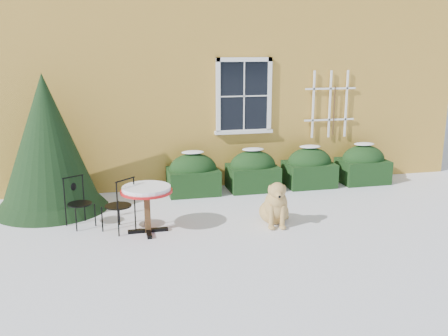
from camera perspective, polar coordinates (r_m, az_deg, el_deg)
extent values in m
plane|color=white|center=(8.26, 1.60, -7.70)|extent=(80.00, 80.00, 0.00)
cube|color=gold|center=(14.56, -5.58, 13.62)|extent=(12.00, 8.00, 6.00)
cube|color=black|center=(10.83, 2.28, 8.22)|extent=(1.05, 0.03, 1.45)
cube|color=white|center=(10.77, 2.34, 12.29)|extent=(1.23, 0.06, 0.09)
cube|color=white|center=(10.92, 2.26, 4.19)|extent=(1.23, 0.06, 0.09)
cube|color=white|center=(10.68, -0.68, 8.15)|extent=(0.09, 0.06, 1.63)
cube|color=white|center=(10.98, 5.19, 8.25)|extent=(0.09, 0.06, 1.63)
cube|color=white|center=(10.81, 2.31, 8.21)|extent=(0.02, 0.02, 1.45)
cube|color=white|center=(10.81, 2.31, 8.21)|extent=(1.05, 0.02, 0.02)
cube|color=white|center=(10.92, 2.26, 4.16)|extent=(1.29, 0.14, 0.07)
cube|color=white|center=(11.36, 10.16, 7.13)|extent=(0.04, 0.03, 1.50)
cube|color=white|center=(11.53, 12.00, 7.14)|extent=(0.04, 0.03, 1.50)
cube|color=white|center=(11.70, 13.79, 7.14)|extent=(0.04, 0.03, 1.50)
cube|color=white|center=(11.57, 11.92, 5.42)|extent=(1.20, 0.03, 0.04)
cube|color=white|center=(11.49, 12.09, 8.87)|extent=(1.20, 0.03, 0.04)
cylinder|color=#472D19|center=(11.57, 12.46, 6.39)|extent=(0.02, 0.02, 1.10)
cube|color=black|center=(10.48, -3.54, -1.52)|extent=(1.05, 0.80, 0.52)
ellipsoid|color=black|center=(10.42, -3.56, -0.13)|extent=(1.00, 0.72, 0.67)
ellipsoid|color=white|center=(10.34, -3.59, 1.81)|extent=(0.47, 0.32, 0.06)
cube|color=black|center=(10.77, 3.29, -1.10)|extent=(1.05, 0.80, 0.52)
ellipsoid|color=black|center=(10.71, 3.31, 0.25)|extent=(1.00, 0.72, 0.67)
ellipsoid|color=white|center=(10.63, 3.34, 2.14)|extent=(0.47, 0.32, 0.06)
cube|color=black|center=(11.20, 9.68, -0.69)|extent=(1.05, 0.80, 0.52)
ellipsoid|color=black|center=(11.14, 9.74, 0.61)|extent=(1.00, 0.72, 0.67)
ellipsoid|color=white|center=(11.06, 9.81, 2.43)|extent=(0.47, 0.32, 0.06)
cube|color=black|center=(11.76, 15.53, -0.32)|extent=(1.05, 0.80, 0.52)
ellipsoid|color=black|center=(11.70, 15.62, 0.92)|extent=(1.00, 0.72, 0.67)
ellipsoid|color=white|center=(11.63, 15.73, 2.66)|extent=(0.47, 0.32, 0.06)
cone|color=black|center=(9.93, -19.26, -1.06)|extent=(2.11, 2.11, 1.22)
cone|color=black|center=(9.79, -19.56, 2.72)|extent=(1.89, 1.89, 2.56)
cube|color=black|center=(8.47, -8.67, -7.07)|extent=(0.66, 0.08, 0.06)
cube|color=black|center=(8.47, -8.67, -7.07)|extent=(0.08, 0.66, 0.06)
cube|color=#52371C|center=(8.36, -8.76, -4.98)|extent=(0.09, 0.09, 0.71)
cylinder|color=red|center=(8.26, -8.84, -2.64)|extent=(0.85, 0.85, 0.04)
cylinder|color=white|center=(8.24, -8.86, -2.32)|extent=(0.79, 0.79, 0.07)
cylinder|color=black|center=(8.83, -11.89, -5.05)|extent=(0.02, 0.02, 0.43)
cylinder|color=black|center=(8.59, -13.75, -5.70)|extent=(0.02, 0.02, 0.43)
cylinder|color=black|center=(8.57, -10.11, -5.56)|extent=(0.02, 0.02, 0.43)
cylinder|color=black|center=(8.32, -11.97, -6.25)|extent=(0.02, 0.02, 0.43)
cylinder|color=black|center=(8.50, -12.00, -4.26)|extent=(0.44, 0.44, 0.02)
cylinder|color=black|center=(8.43, -10.24, -2.63)|extent=(0.02, 0.02, 0.48)
cylinder|color=black|center=(8.17, -12.13, -3.24)|extent=(0.02, 0.02, 0.48)
cylinder|color=black|center=(8.24, -11.25, -1.32)|extent=(0.33, 0.30, 0.02)
ellipsoid|color=black|center=(8.29, -11.18, -2.61)|extent=(0.11, 0.10, 0.15)
cylinder|color=black|center=(8.71, -16.55, -5.71)|extent=(0.02, 0.02, 0.40)
cylinder|color=black|center=(8.87, -14.51, -5.22)|extent=(0.02, 0.02, 0.40)
cylinder|color=black|center=(9.02, -17.62, -5.13)|extent=(0.02, 0.02, 0.40)
cylinder|color=black|center=(9.17, -15.64, -4.67)|extent=(0.02, 0.02, 0.40)
cylinder|color=black|center=(8.88, -16.17, -3.95)|extent=(0.41, 0.41, 0.02)
cylinder|color=black|center=(8.89, -17.82, -2.55)|extent=(0.02, 0.02, 0.45)
cylinder|color=black|center=(9.05, -15.81, -2.13)|extent=(0.02, 0.02, 0.45)
cylinder|color=black|center=(8.91, -16.90, -0.96)|extent=(0.35, 0.22, 0.02)
ellipsoid|color=black|center=(8.96, -16.83, -2.06)|extent=(0.11, 0.08, 0.14)
ellipsoid|color=tan|center=(8.83, 5.72, -4.99)|extent=(0.61, 0.65, 0.42)
ellipsoid|color=tan|center=(8.59, 5.95, -4.19)|extent=(0.45, 0.42, 0.53)
sphere|color=tan|center=(8.50, 6.03, -3.57)|extent=(0.32, 0.32, 0.32)
cylinder|color=tan|center=(8.51, 5.43, -5.58)|extent=(0.09, 0.09, 0.42)
cylinder|color=tan|center=(8.54, 6.70, -5.55)|extent=(0.09, 0.09, 0.42)
ellipsoid|color=tan|center=(8.52, 5.45, -6.78)|extent=(0.11, 0.15, 0.07)
ellipsoid|color=tan|center=(8.55, 6.72, -6.74)|extent=(0.11, 0.15, 0.07)
cylinder|color=tan|center=(8.48, 6.05, -3.22)|extent=(0.23, 0.27, 0.23)
sphere|color=tan|center=(8.40, 6.12, -2.57)|extent=(0.28, 0.28, 0.28)
ellipsoid|color=tan|center=(8.29, 6.25, -3.06)|extent=(0.16, 0.23, 0.12)
sphere|color=black|center=(8.21, 6.36, -3.29)|extent=(0.05, 0.05, 0.05)
ellipsoid|color=tan|center=(8.42, 5.28, -2.51)|extent=(0.08, 0.10, 0.17)
ellipsoid|color=tan|center=(8.46, 6.88, -2.48)|extent=(0.08, 0.10, 0.17)
cylinder|color=tan|center=(9.10, 6.57, -5.33)|extent=(0.19, 0.34, 0.08)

